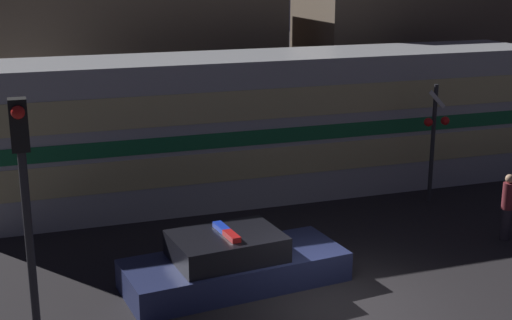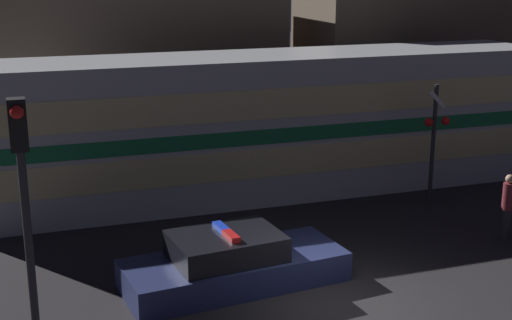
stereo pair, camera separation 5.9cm
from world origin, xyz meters
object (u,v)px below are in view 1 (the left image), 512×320
at_px(pedestrian, 507,206).
at_px(traffic_light_corner, 25,190).
at_px(police_car, 233,264).
at_px(crossing_signal_near, 434,135).
at_px(train, 271,124).

distance_m(pedestrian, traffic_light_corner, 12.13).
height_order(police_car, pedestrian, pedestrian).
height_order(pedestrian, crossing_signal_near, crossing_signal_near).
bearing_deg(police_car, pedestrian, -3.83).
height_order(crossing_signal_near, traffic_light_corner, traffic_light_corner).
xyz_separation_m(police_car, crossing_signal_near, (7.34, 3.58, 1.59)).
bearing_deg(crossing_signal_near, pedestrian, -87.40).
relative_size(police_car, traffic_light_corner, 1.07).
bearing_deg(crossing_signal_near, train, 147.64).
bearing_deg(police_car, traffic_light_corner, -163.65).
relative_size(train, crossing_signal_near, 4.95).
distance_m(train, traffic_light_corner, 10.94).
xyz_separation_m(police_car, pedestrian, (7.49, 0.29, 0.41)).
xyz_separation_m(train, crossing_signal_near, (4.15, -2.63, -0.07)).
xyz_separation_m(train, traffic_light_corner, (-7.43, -7.96, 1.04)).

